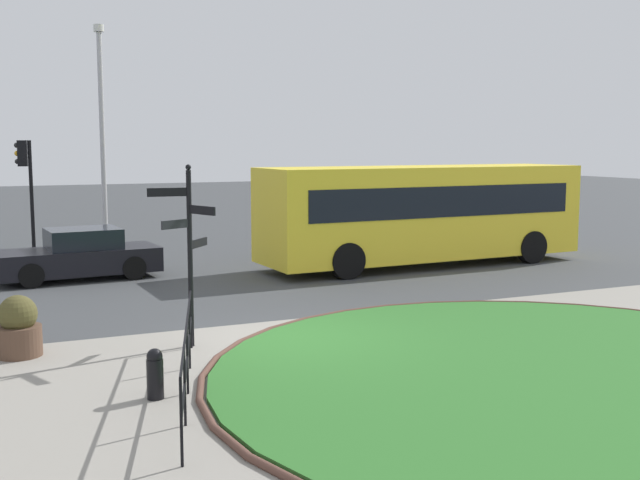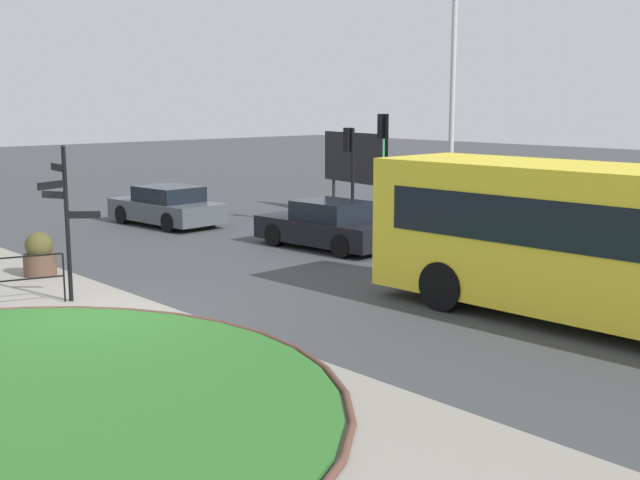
# 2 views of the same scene
# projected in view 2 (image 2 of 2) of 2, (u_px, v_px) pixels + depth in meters

# --- Properties ---
(ground) EXTENTS (120.00, 120.00, 0.00)m
(ground) POSITION_uv_depth(u_px,v_px,m) (92.00, 321.00, 15.33)
(ground) COLOR #3D3F42
(signpost_directional) EXTENTS (1.18, 1.22, 3.28)m
(signpost_directional) POSITION_uv_depth(u_px,v_px,m) (65.00, 213.00, 16.46)
(signpost_directional) COLOR black
(signpost_directional) RESTS_ON ground
(bus_yellow) EXTENTS (10.15, 2.96, 2.98)m
(bus_yellow) POSITION_uv_depth(u_px,v_px,m) (629.00, 245.00, 14.40)
(bus_yellow) COLOR yellow
(bus_yellow) RESTS_ON ground
(car_near_lane) EXTENTS (4.39, 2.21, 1.33)m
(car_near_lane) POSITION_uv_depth(u_px,v_px,m) (167.00, 207.00, 27.04)
(car_near_lane) COLOR #474C51
(car_near_lane) RESTS_ON ground
(car_far_lane) EXTENTS (4.35, 2.08, 1.37)m
(car_far_lane) POSITION_uv_depth(u_px,v_px,m) (327.00, 226.00, 22.81)
(car_far_lane) COLOR black
(car_far_lane) RESTS_ON ground
(traffic_light_near) EXTENTS (0.49, 0.28, 3.29)m
(traffic_light_near) POSITION_uv_depth(u_px,v_px,m) (350.00, 154.00, 26.17)
(traffic_light_near) COLOR black
(traffic_light_near) RESTS_ON ground
(traffic_light_far) EXTENTS (0.49, 0.31, 3.75)m
(traffic_light_far) POSITION_uv_depth(u_px,v_px,m) (384.00, 146.00, 25.49)
(traffic_light_far) COLOR black
(traffic_light_far) RESTS_ON ground
(lamppost_tall) EXTENTS (0.32, 0.32, 7.34)m
(lamppost_tall) POSITION_uv_depth(u_px,v_px,m) (452.00, 107.00, 23.85)
(lamppost_tall) COLOR #B7B7BC
(lamppost_tall) RESTS_ON ground
(billboard_left) EXTENTS (3.55, 0.65, 3.01)m
(billboard_left) POSITION_uv_depth(u_px,v_px,m) (354.00, 159.00, 29.71)
(billboard_left) COLOR black
(billboard_left) RESTS_ON ground
(planter_near_signpost) EXTENTS (0.77, 0.77, 1.08)m
(planter_near_signpost) POSITION_uv_depth(u_px,v_px,m) (40.00, 256.00, 19.16)
(planter_near_signpost) COLOR brown
(planter_near_signpost) RESTS_ON ground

